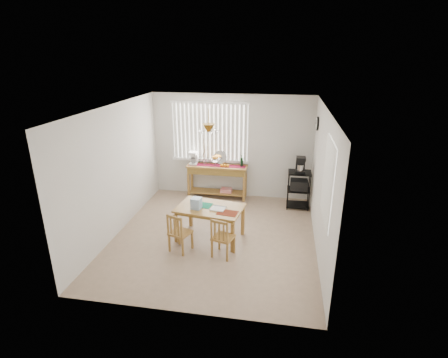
% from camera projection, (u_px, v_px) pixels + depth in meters
% --- Properties ---
extents(ground, '(4.00, 4.50, 0.01)m').
position_uv_depth(ground, '(215.00, 236.00, 7.12)').
color(ground, gray).
extents(room_shell, '(4.20, 4.70, 2.70)m').
position_uv_depth(room_shell, '(214.00, 156.00, 6.55)').
color(room_shell, silver).
rests_on(room_shell, ground).
extents(sideboard, '(1.51, 0.43, 0.85)m').
position_uv_depth(sideboard, '(217.00, 174.00, 8.82)').
color(sideboard, olive).
rests_on(sideboard, ground).
extents(sideboard_items, '(1.44, 0.36, 0.65)m').
position_uv_depth(sideboard_items, '(208.00, 160.00, 8.75)').
color(sideboard_items, maroon).
rests_on(sideboard_items, sideboard).
extents(wire_cart, '(0.53, 0.42, 0.90)m').
position_uv_depth(wire_cart, '(299.00, 186.00, 8.26)').
color(wire_cart, black).
rests_on(wire_cart, ground).
extents(cart_items, '(0.21, 0.25, 0.37)m').
position_uv_depth(cart_items, '(300.00, 165.00, 8.09)').
color(cart_items, black).
rests_on(cart_items, wire_cart).
extents(dining_table, '(1.38, 1.00, 0.68)m').
position_uv_depth(dining_table, '(210.00, 211.00, 6.85)').
color(dining_table, olive).
rests_on(dining_table, ground).
extents(table_items, '(0.97, 0.59, 0.22)m').
position_uv_depth(table_items, '(202.00, 205.00, 6.74)').
color(table_items, '#157753').
rests_on(table_items, dining_table).
extents(chair_left, '(0.46, 0.46, 0.77)m').
position_uv_depth(chair_left, '(179.00, 233.00, 6.47)').
color(chair_left, olive).
rests_on(chair_left, ground).
extents(chair_right, '(0.44, 0.44, 0.78)m').
position_uv_depth(chair_right, '(222.00, 238.00, 6.30)').
color(chair_right, olive).
rests_on(chair_right, ground).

